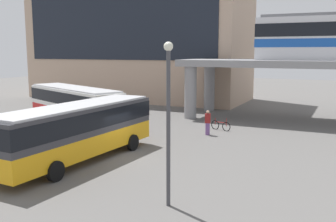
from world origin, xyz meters
TOP-DOWN VIEW (x-y plane):
  - ground_plane at (0.00, 10.00)m, footprint 120.00×120.00m
  - station_building at (-13.10, 25.51)m, footprint 27.98×10.74m
  - bus_main at (-1.32, -1.93)m, footprint 3.18×11.16m
  - bus_secondary at (-8.11, 6.21)m, footprint 11.15×6.67m
  - bicycle_red at (3.18, 9.83)m, footprint 1.73×0.58m
  - pedestrian_walking_across at (2.83, 7.75)m, footprint 0.45×0.35m
  - lamp_post at (5.84, -5.41)m, footprint 0.36×0.36m

SIDE VIEW (x-z plane):
  - ground_plane at x=0.00m, z-range 0.00..0.00m
  - bicycle_red at x=3.18m, z-range -0.16..0.88m
  - pedestrian_walking_across at x=2.83m, z-range -0.05..1.78m
  - bus_main at x=-1.32m, z-range 0.38..3.60m
  - bus_secondary at x=-8.11m, z-range 0.38..3.60m
  - lamp_post at x=5.84m, z-range 0.57..7.04m
  - station_building at x=-13.10m, z-range 0.00..18.95m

